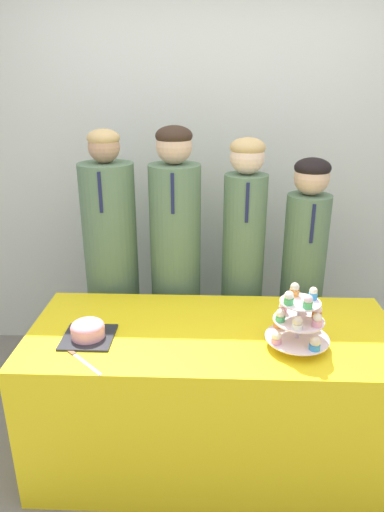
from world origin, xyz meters
TOP-DOWN VIEW (x-y plane):
  - wall_back at (0.00, 1.57)m, footprint 9.00×0.06m
  - table at (0.00, 0.38)m, footprint 1.78×0.76m
  - round_cake at (-0.58, 0.29)m, footprint 0.23×0.23m
  - cake_knife at (-0.60, 0.14)m, footprint 0.23×0.22m
  - cupcake_stand at (0.37, 0.25)m, footprint 0.29×0.29m
  - student_0 at (-0.61, 0.98)m, footprint 0.31×0.32m
  - student_1 at (-0.23, 0.98)m, footprint 0.30×0.30m
  - student_2 at (0.17, 0.98)m, footprint 0.25×0.25m
  - student_3 at (0.53, 0.98)m, footprint 0.25×0.26m

SIDE VIEW (x-z plane):
  - table at x=0.00m, z-range 0.00..0.76m
  - student_3 at x=0.53m, z-range -0.01..1.48m
  - cake_knife at x=-0.60m, z-range 0.75..0.76m
  - student_0 at x=-0.61m, z-range -0.05..1.59m
  - student_2 at x=0.17m, z-range -0.01..1.59m
  - round_cake at x=-0.58m, z-range 0.75..0.84m
  - student_1 at x=-0.23m, z-range -0.03..1.63m
  - cupcake_stand at x=0.37m, z-range 0.75..1.04m
  - wall_back at x=0.00m, z-range 0.00..2.70m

